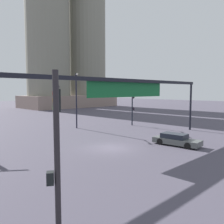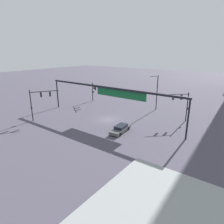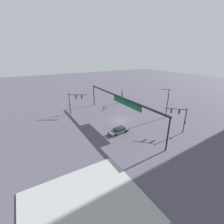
% 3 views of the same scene
% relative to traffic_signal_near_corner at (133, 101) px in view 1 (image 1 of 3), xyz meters
% --- Properties ---
extents(ground_plane, '(225.03, 225.03, 0.00)m').
position_rel_traffic_signal_near_corner_xyz_m(ground_plane, '(-12.16, -7.91, -4.06)').
color(ground_plane, '#4A4553').
extents(traffic_signal_near_corner, '(3.70, 3.33, 5.87)m').
position_rel_traffic_signal_near_corner_xyz_m(traffic_signal_near_corner, '(0.00, 0.00, 0.00)').
color(traffic_signal_near_corner, black).
rests_on(traffic_signal_near_corner, ground).
extents(traffic_signal_opposite_side, '(3.33, 4.71, 6.30)m').
position_rel_traffic_signal_near_corner_xyz_m(traffic_signal_opposite_side, '(-23.14, -16.22, 0.23)').
color(traffic_signal_opposite_side, '#252226').
rests_on(traffic_signal_opposite_side, ground).
extents(streetlamp_curved_arm, '(1.49, 2.26, 8.12)m').
position_rel_traffic_signal_near_corner_xyz_m(streetlamp_curved_arm, '(-7.49, 4.44, 0.66)').
color(streetlamp_curved_arm, black).
rests_on(streetlamp_curved_arm, ground).
extents(overhead_sign_gantry, '(31.66, 0.43, 6.82)m').
position_rel_traffic_signal_near_corner_xyz_m(overhead_sign_gantry, '(-11.51, -7.82, 1.85)').
color(overhead_sign_gantry, black).
rests_on(overhead_sign_gantry, ground).
extents(highrise_twin_tower, '(31.02, 15.61, 58.04)m').
position_rel_traffic_signal_near_corner_xyz_m(highrise_twin_tower, '(18.30, 44.90, 24.41)').
color(highrise_twin_tower, gray).
rests_on(highrise_twin_tower, ground).
extents(sedan_car_approaching, '(2.20, 4.96, 1.21)m').
position_rel_traffic_signal_near_corner_xyz_m(sedan_car_approaching, '(-6.55, -11.64, -3.49)').
color(sedan_car_approaching, '#4D514F').
rests_on(sedan_car_approaching, ground).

